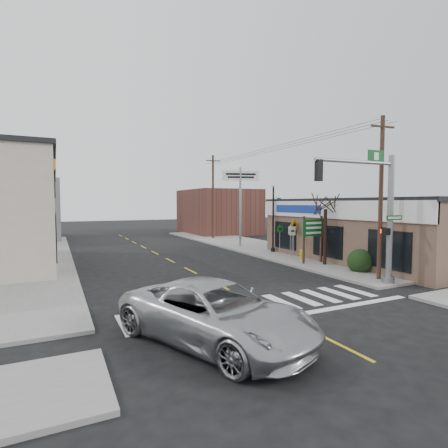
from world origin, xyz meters
name	(u,v)px	position (x,y,z in m)	size (l,w,h in m)	color
ground	(265,308)	(0.00, 0.00, 0.00)	(140.00, 140.00, 0.00)	black
sidewalk_right	(272,250)	(9.00, 13.00, 0.07)	(6.00, 38.00, 0.13)	slate
sidewalk_left	(19,268)	(-9.00, 13.00, 0.07)	(6.00, 38.00, 0.13)	slate
center_line	(190,270)	(0.00, 8.00, 0.01)	(0.12, 56.00, 0.01)	gold
crosswalk	(259,305)	(0.00, 0.40, 0.01)	(11.00, 2.20, 0.01)	silver
thrift_store	(393,230)	(14.50, 6.00, 2.00)	(12.00, 14.00, 4.00)	brown
bldg_distant_right	(218,212)	(12.00, 30.00, 2.80)	(8.00, 10.00, 5.60)	#532E26
bldg_distant_left	(13,210)	(-11.00, 32.00, 3.20)	(9.00, 10.00, 6.40)	slate
suv	(215,313)	(-3.02, -2.14, 0.84)	(2.80, 6.08, 1.69)	#ACAEB1
traffic_signal_pole	(379,205)	(6.47, 0.44, 3.81)	(4.88, 0.38, 6.18)	gray
guide_sign	(313,233)	(7.62, 6.37, 2.04)	(1.70, 0.14, 2.98)	#422A1E
fire_hydrant	(302,254)	(7.59, 7.43, 0.54)	(0.24, 0.24, 0.75)	gold
ped_crossing_sign	(294,231)	(8.20, 9.10, 1.96)	(1.04, 0.07, 2.67)	gray
lamp_post	(274,213)	(8.26, 11.72, 3.17)	(0.68, 0.53, 5.23)	black
dance_center_sign	(240,187)	(7.71, 16.14, 5.33)	(3.26, 0.20, 6.92)	gray
bare_tree	(326,199)	(7.92, 5.61, 4.15)	(2.56, 2.56, 5.11)	black
shrub_front	(360,262)	(8.27, 3.16, 0.66)	(1.40, 1.40, 1.05)	#223E17
shrub_back	(318,250)	(9.64, 8.26, 0.58)	(1.20, 1.20, 0.90)	#143318
utility_pole_near	(381,196)	(7.50, 1.25, 4.25)	(1.40, 0.21, 8.03)	#402C1F
utility_pole_far	(213,196)	(8.30, 23.37, 4.68)	(1.54, 0.23, 8.87)	#3C2919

